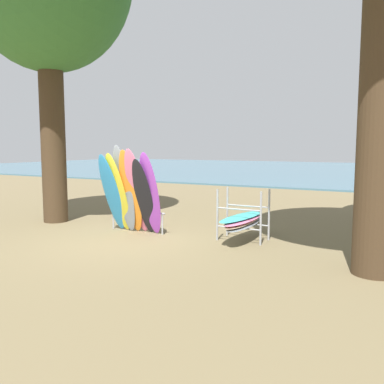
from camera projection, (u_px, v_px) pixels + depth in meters
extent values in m
plane|color=brown|center=(122.00, 240.00, 10.02)|extent=(80.00, 80.00, 0.00)
cube|color=#477084|center=(338.00, 170.00, 37.69)|extent=(80.00, 36.00, 0.10)
cylinder|color=#42301E|center=(53.00, 127.00, 12.21)|extent=(0.72, 0.72, 5.70)
cylinder|color=#42301E|center=(384.00, 85.00, 7.00)|extent=(0.79, 0.79, 6.64)
ellipsoid|color=#2D8ED1|center=(112.00, 193.00, 10.94)|extent=(0.56, 0.83, 2.08)
ellipsoid|color=yellow|center=(118.00, 193.00, 10.86)|extent=(0.57, 0.78, 2.11)
ellipsoid|color=gray|center=(124.00, 189.00, 10.76)|extent=(0.55, 0.64, 2.31)
ellipsoid|color=orange|center=(130.00, 192.00, 10.69)|extent=(0.55, 0.72, 2.20)
ellipsoid|color=pink|center=(137.00, 192.00, 10.61)|extent=(0.56, 0.85, 2.23)
ellipsoid|color=black|center=(144.00, 197.00, 10.54)|extent=(0.53, 0.71, 1.97)
ellipsoid|color=purple|center=(150.00, 194.00, 10.45)|extent=(0.54, 0.61, 2.14)
cylinder|color=#9EA0A5|center=(113.00, 219.00, 11.40)|extent=(0.04, 0.04, 0.55)
cylinder|color=#9EA0A5|center=(162.00, 224.00, 10.62)|extent=(0.04, 0.04, 0.55)
cylinder|color=#9EA0A5|center=(137.00, 211.00, 10.98)|extent=(1.78, 0.06, 0.04)
cylinder|color=#9EA0A5|center=(217.00, 215.00, 9.96)|extent=(0.05, 0.05, 1.25)
cylinder|color=#9EA0A5|center=(261.00, 219.00, 9.44)|extent=(0.05, 0.05, 1.25)
cylinder|color=#9EA0A5|center=(227.00, 211.00, 10.49)|extent=(0.05, 0.05, 1.25)
cylinder|color=#9EA0A5|center=(269.00, 215.00, 9.97)|extent=(0.05, 0.05, 1.25)
cylinder|color=#9EA0A5|center=(238.00, 228.00, 9.73)|extent=(1.10, 0.04, 0.04)
cylinder|color=#9EA0A5|center=(239.00, 209.00, 9.68)|extent=(1.10, 0.04, 0.04)
cylinder|color=#9EA0A5|center=(247.00, 224.00, 10.26)|extent=(1.10, 0.04, 0.04)
cylinder|color=#9EA0A5|center=(248.00, 206.00, 10.21)|extent=(1.10, 0.04, 0.04)
ellipsoid|color=gray|center=(245.00, 224.00, 9.97)|extent=(0.61, 2.12, 0.06)
ellipsoid|color=#C6B289|center=(243.00, 222.00, 9.99)|extent=(0.59, 2.12, 0.06)
ellipsoid|color=pink|center=(244.00, 219.00, 9.97)|extent=(0.51, 2.10, 0.06)
ellipsoid|color=#38B2AD|center=(242.00, 217.00, 9.98)|extent=(0.66, 2.13, 0.06)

